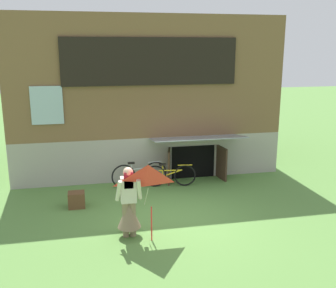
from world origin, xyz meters
The scene contains 7 objects.
ground_plane centered at (0.00, 0.00, 0.00)m, with size 60.00×60.00×0.00m, color #56843D.
log_house centered at (0.00, 5.48, 2.54)m, with size 8.52×6.08×5.07m.
person centered at (-1.13, -0.67, 0.67)m, with size 0.61×0.52×1.60m.
kite centered at (-0.77, -1.22, 1.35)m, with size 0.98×0.94×1.70m.
bicycle_yellow centered at (0.44, 2.32, 0.35)m, with size 1.56×0.24×0.72m.
bicycle_silver centered at (-0.46, 2.53, 0.38)m, with size 1.70×0.24×0.78m.
wooden_crate centered at (-2.30, 1.24, 0.21)m, with size 0.43×0.36×0.42m, color brown.
Camera 1 is at (-1.93, -8.69, 4.08)m, focal length 41.95 mm.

